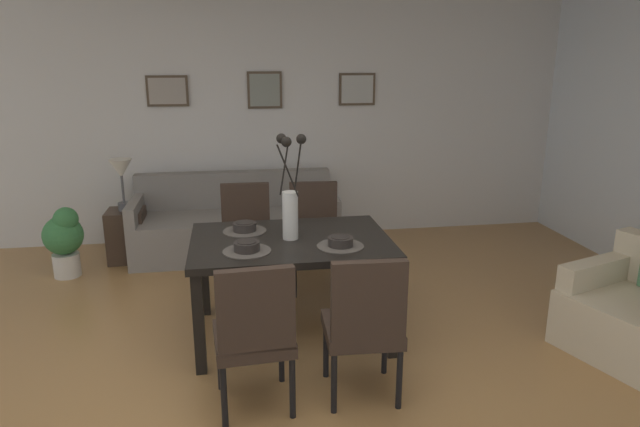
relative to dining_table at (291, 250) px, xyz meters
name	(u,v)px	position (x,y,z in m)	size (l,w,h in m)	color
ground_plane	(265,399)	(-0.25, -0.81, -0.65)	(9.00, 9.00, 0.00)	#A87A47
back_wall_panel	(242,122)	(-0.25, 2.44, 0.65)	(9.00, 0.10, 2.60)	silver
dining_table	(291,250)	(0.00, 0.00, 0.00)	(1.40, 1.00, 0.74)	black
dining_chair_near_left	(254,330)	(-0.31, -0.90, -0.14)	(0.47, 0.47, 0.92)	#33261E
dining_chair_near_right	(246,232)	(-0.29, 0.93, -0.14)	(0.45, 0.45, 0.92)	#33261E
dining_chair_far_left	(364,321)	(0.33, -0.89, -0.14)	(0.46, 0.46, 0.92)	#33261E
dining_chair_far_right	(314,230)	(0.31, 0.89, -0.14)	(0.47, 0.47, 0.92)	#33261E
centerpiece_vase	(290,200)	(0.00, 0.00, 0.37)	(0.21, 0.23, 0.73)	silver
placemat_near_left	(247,251)	(-0.32, -0.22, 0.09)	(0.32, 0.32, 0.01)	#4C4742
bowl_near_left	(247,246)	(-0.32, -0.22, 0.13)	(0.17, 0.17, 0.07)	#2D2826
placemat_near_right	(245,231)	(-0.32, 0.22, 0.09)	(0.32, 0.32, 0.01)	#4C4742
bowl_near_right	(245,226)	(-0.32, 0.22, 0.13)	(0.17, 0.17, 0.07)	#2D2826
placemat_far_left	(340,246)	(0.31, -0.22, 0.09)	(0.32, 0.32, 0.01)	#4C4742
bowl_far_left	(340,241)	(0.31, -0.22, 0.13)	(0.17, 0.17, 0.07)	#2D2826
sofa	(236,226)	(-0.37, 1.89, -0.38)	(2.06, 0.84, 0.80)	gray
side_table	(127,235)	(-1.45, 1.81, -0.39)	(0.36, 0.36, 0.52)	#3D2D23
table_lamp	(121,173)	(-1.45, 1.81, 0.24)	(0.22, 0.22, 0.51)	#4C4C51
framed_picture_left	(167,91)	(-1.01, 2.37, 0.98)	(0.43, 0.03, 0.32)	#473828
framed_picture_center	(265,90)	(0.00, 2.37, 0.98)	(0.37, 0.03, 0.39)	#473828
framed_picture_right	(357,89)	(1.01, 2.37, 0.98)	(0.40, 0.03, 0.35)	#473828
potted_plant	(64,238)	(-1.94, 1.46, -0.28)	(0.36, 0.36, 0.67)	silver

